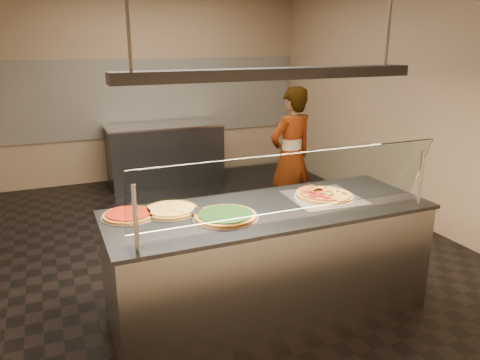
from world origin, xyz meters
name	(u,v)px	position (x,y,z in m)	size (l,w,h in m)	color
ground	(217,246)	(0.00, 0.00, -0.01)	(5.00, 6.00, 0.02)	black
wall_back	(150,85)	(0.00, 3.01, 1.50)	(5.00, 0.02, 3.00)	tan
wall_front	(444,198)	(0.00, -3.01, 1.50)	(5.00, 0.02, 3.00)	tan
wall_right	(409,98)	(2.51, 0.00, 1.50)	(0.02, 6.00, 3.00)	tan
tile_band	(151,97)	(0.00, 2.98, 1.30)	(4.90, 0.02, 1.20)	silver
serving_counter	(269,262)	(-0.08, -1.43, 0.47)	(2.54, 0.94, 0.93)	#B7B7BC
sneeze_guard	(293,184)	(-0.08, -1.77, 1.23)	(2.30, 0.18, 0.54)	#B7B7BC
perforated_tray	(324,197)	(0.44, -1.38, 0.94)	(0.60, 0.60, 0.01)	silver
half_pizza_pepperoni	(312,195)	(0.33, -1.38, 0.96)	(0.27, 0.48, 0.05)	#975D23
half_pizza_sausage	(335,193)	(0.56, -1.38, 0.96)	(0.26, 0.48, 0.04)	#975D23
pizza_spinach	(225,215)	(-0.47, -1.49, 0.95)	(0.49, 0.49, 0.03)	silver
pizza_cheese	(171,210)	(-0.81, -1.20, 0.94)	(0.44, 0.44, 0.03)	silver
pizza_tomato	(128,215)	(-1.12, -1.18, 0.94)	(0.40, 0.40, 0.03)	silver
pizza_spatula	(185,211)	(-0.73, -1.31, 0.96)	(0.27, 0.18, 0.02)	#B7B7BC
prep_table	(165,154)	(0.08, 2.55, 0.47)	(1.76, 0.74, 0.93)	#3B3B41
worker	(291,156)	(1.08, 0.32, 0.84)	(0.61, 0.40, 1.67)	#2D2933
heat_lamp_housing	(272,74)	(-0.08, -1.43, 1.95)	(2.30, 0.18, 0.08)	#3B3B41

